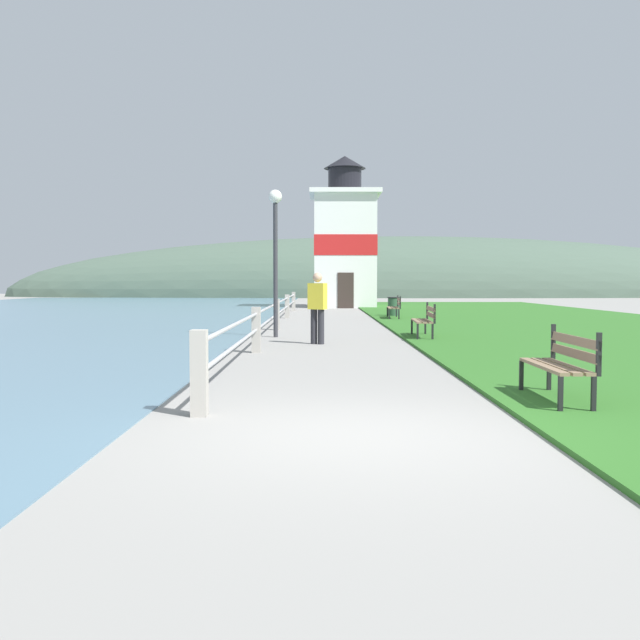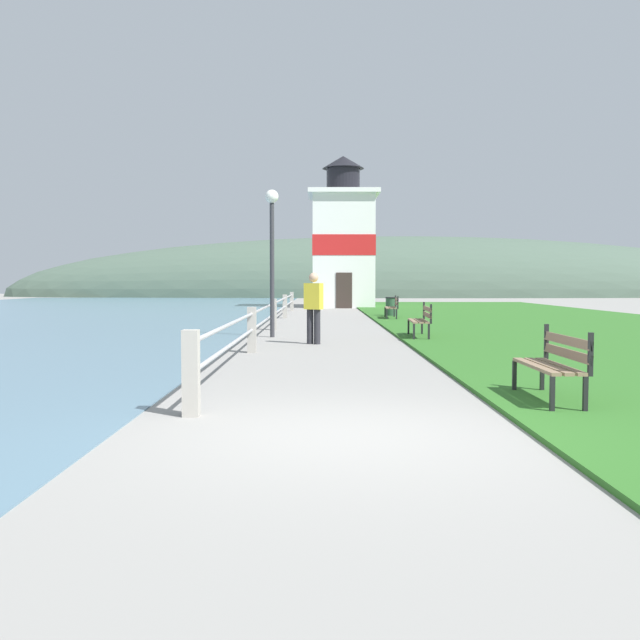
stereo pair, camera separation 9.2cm
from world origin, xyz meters
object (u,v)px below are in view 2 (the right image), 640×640
at_px(park_bench_midway, 423,318).
at_px(park_bench_far, 394,306).
at_px(trash_bin, 392,307).
at_px(lamp_post, 273,236).
at_px(lighthouse, 344,242).
at_px(person_strolling, 314,305).
at_px(park_bench_near, 555,361).

xyz_separation_m(park_bench_midway, park_bench_far, (0.21, 9.47, -0.00)).
xyz_separation_m(park_bench_far, trash_bin, (0.15, 1.99, -0.12)).
distance_m(trash_bin, lamp_post, 11.98).
relative_size(lighthouse, person_strolling, 5.10).
height_order(park_bench_far, trash_bin, park_bench_far).
distance_m(person_strolling, lamp_post, 3.02).
distance_m(park_bench_near, trash_bin, 21.47).
bearing_deg(person_strolling, trash_bin, 11.65).
relative_size(park_bench_midway, lighthouse, 0.22).
distance_m(park_bench_far, trash_bin, 2.00).
bearing_deg(lighthouse, park_bench_near, -87.34).
bearing_deg(park_bench_near, person_strolling, -70.18).
height_order(park_bench_midway, lighthouse, lighthouse).
relative_size(park_bench_midway, trash_bin, 2.28).
xyz_separation_m(park_bench_far, person_strolling, (-3.04, -11.06, 0.39)).
distance_m(park_bench_far, lamp_post, 10.10).
bearing_deg(person_strolling, park_bench_midway, -35.33).
relative_size(person_strolling, trash_bin, 2.04).
height_order(person_strolling, trash_bin, person_strolling).
bearing_deg(park_bench_far, park_bench_near, 92.99).
xyz_separation_m(lighthouse, trash_bin, (1.69, -11.46, -3.36)).
bearing_deg(park_bench_midway, lighthouse, -83.83).
relative_size(park_bench_midway, park_bench_far, 1.04).
distance_m(park_bench_near, person_strolling, 8.95).
distance_m(park_bench_far, person_strolling, 11.48).
height_order(park_bench_midway, trash_bin, park_bench_midway).
distance_m(park_bench_near, park_bench_far, 19.47).
bearing_deg(park_bench_far, trash_bin, -91.22).
relative_size(park_bench_midway, lamp_post, 0.48).
height_order(park_bench_near, park_bench_midway, same).
bearing_deg(trash_bin, park_bench_midway, -91.81).
relative_size(park_bench_near, park_bench_far, 0.87).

